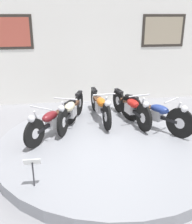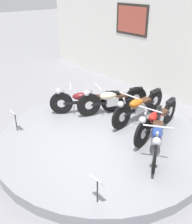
% 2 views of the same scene
% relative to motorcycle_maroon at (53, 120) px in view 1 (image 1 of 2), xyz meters
% --- Properties ---
extents(ground_plane, '(60.00, 60.00, 0.00)m').
position_rel_motorcycle_maroon_xyz_m(ground_plane, '(1.18, -0.44, -0.59)').
color(ground_plane, gray).
extents(display_platform, '(4.74, 4.74, 0.22)m').
position_rel_motorcycle_maroon_xyz_m(display_platform, '(1.18, -0.44, -0.48)').
color(display_platform, gray).
rests_on(display_platform, ground_plane).
extents(back_wall, '(14.00, 0.22, 4.11)m').
position_rel_motorcycle_maroon_xyz_m(back_wall, '(1.18, 3.06, 1.46)').
color(back_wall, white).
rests_on(back_wall, ground_plane).
extents(motorcycle_maroon, '(1.17, 1.63, 0.78)m').
position_rel_motorcycle_maroon_xyz_m(motorcycle_maroon, '(0.00, 0.00, 0.00)').
color(motorcycle_maroon, black).
rests_on(motorcycle_maroon, display_platform).
extents(motorcycle_cream, '(0.77, 1.88, 0.79)m').
position_rel_motorcycle_maroon_xyz_m(motorcycle_cream, '(0.43, 0.55, 0.01)').
color(motorcycle_cream, black).
rests_on(motorcycle_cream, display_platform).
extents(motorcycle_orange, '(0.54, 1.99, 0.80)m').
position_rel_motorcycle_maroon_xyz_m(motorcycle_orange, '(1.18, 0.76, 0.02)').
color(motorcycle_orange, black).
rests_on(motorcycle_orange, display_platform).
extents(motorcycle_red, '(0.59, 1.97, 0.80)m').
position_rel_motorcycle_maroon_xyz_m(motorcycle_red, '(1.92, 0.55, 0.02)').
color(motorcycle_red, black).
rests_on(motorcycle_red, display_platform).
extents(motorcycle_blue, '(1.22, 1.68, 0.81)m').
position_rel_motorcycle_maroon_xyz_m(motorcycle_blue, '(2.35, 0.00, 0.03)').
color(motorcycle_blue, black).
rests_on(motorcycle_blue, display_platform).
extents(info_placard_front_left, '(0.26, 0.11, 0.51)m').
position_rel_motorcycle_maroon_xyz_m(info_placard_front_left, '(-0.30, -1.83, -0.01)').
color(info_placard_front_left, '#333338').
rests_on(info_placard_front_left, display_platform).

